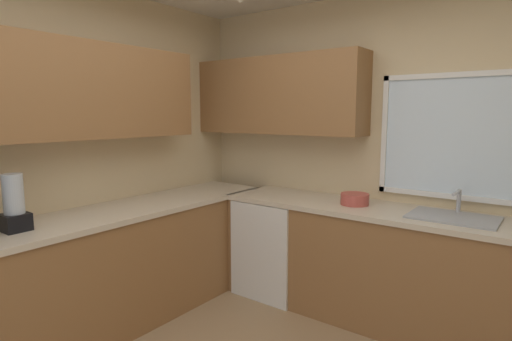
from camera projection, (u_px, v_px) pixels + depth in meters
name	position (u px, v px, depth m)	size (l,w,h in m)	color
room_shell	(243.00, 93.00, 2.47)	(3.69, 3.86, 2.68)	beige
counter_run_left	(82.00, 279.00, 2.96)	(0.65, 3.47, 0.91)	olive
counter_run_back	(388.00, 267.00, 3.19)	(2.78, 0.65, 0.91)	olive
dishwasher	(277.00, 245.00, 3.78)	(0.60, 0.60, 0.87)	white
sink_assembly	(453.00, 217.00, 2.87)	(0.57, 0.40, 0.19)	#9EA0A5
bowl	(355.00, 199.00, 3.30)	(0.22, 0.22, 0.09)	#B74C42
blender_appliance	(14.00, 205.00, 2.54)	(0.15, 0.15, 0.36)	black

